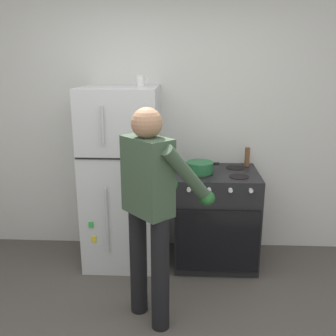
{
  "coord_description": "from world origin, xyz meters",
  "views": [
    {
      "loc": [
        0.23,
        -1.86,
        1.91
      ],
      "look_at": [
        0.08,
        1.32,
        1.0
      ],
      "focal_mm": 41.38,
      "sensor_mm": 36.0,
      "label": 1
    }
  ],
  "objects_px": {
    "refrigerator": "(122,177)",
    "coffee_mug": "(141,81)",
    "stove_range": "(215,218)",
    "person_cook": "(152,199)",
    "red_pot": "(200,167)",
    "pepper_mill": "(247,157)"
  },
  "relations": [
    {
      "from": "refrigerator",
      "to": "person_cook",
      "type": "relative_size",
      "value": 1.04
    },
    {
      "from": "coffee_mug",
      "to": "pepper_mill",
      "type": "relative_size",
      "value": 0.62
    },
    {
      "from": "refrigerator",
      "to": "stove_range",
      "type": "relative_size",
      "value": 1.85
    },
    {
      "from": "refrigerator",
      "to": "coffee_mug",
      "type": "relative_size",
      "value": 14.88
    },
    {
      "from": "stove_range",
      "to": "red_pot",
      "type": "distance_m",
      "value": 0.53
    },
    {
      "from": "stove_range",
      "to": "red_pot",
      "type": "relative_size",
      "value": 2.62
    },
    {
      "from": "refrigerator",
      "to": "coffee_mug",
      "type": "distance_m",
      "value": 0.9
    },
    {
      "from": "person_cook",
      "to": "pepper_mill",
      "type": "relative_size",
      "value": 8.82
    },
    {
      "from": "stove_range",
      "to": "person_cook",
      "type": "relative_size",
      "value": 0.56
    },
    {
      "from": "red_pot",
      "to": "pepper_mill",
      "type": "height_order",
      "value": "pepper_mill"
    },
    {
      "from": "refrigerator",
      "to": "person_cook",
      "type": "bearing_deg",
      "value": -68.13
    },
    {
      "from": "refrigerator",
      "to": "coffee_mug",
      "type": "xyz_separation_m",
      "value": [
        0.18,
        0.05,
        0.88
      ]
    },
    {
      "from": "person_cook",
      "to": "refrigerator",
      "type": "bearing_deg",
      "value": 111.87
    },
    {
      "from": "person_cook",
      "to": "stove_range",
      "type": "bearing_deg",
      "value": 59.34
    },
    {
      "from": "stove_range",
      "to": "red_pot",
      "type": "height_order",
      "value": "red_pot"
    },
    {
      "from": "coffee_mug",
      "to": "person_cook",
      "type": "bearing_deg",
      "value": -79.46
    },
    {
      "from": "person_cook",
      "to": "pepper_mill",
      "type": "xyz_separation_m",
      "value": [
        0.82,
        1.09,
        0.04
      ]
    },
    {
      "from": "stove_range",
      "to": "red_pot",
      "type": "bearing_deg",
      "value": -166.08
    },
    {
      "from": "coffee_mug",
      "to": "red_pot",
      "type": "bearing_deg",
      "value": -10.54
    },
    {
      "from": "refrigerator",
      "to": "stove_range",
      "type": "xyz_separation_m",
      "value": [
        0.88,
        -0.01,
        -0.39
      ]
    },
    {
      "from": "stove_range",
      "to": "person_cook",
      "type": "bearing_deg",
      "value": -120.66
    },
    {
      "from": "stove_range",
      "to": "person_cook",
      "type": "height_order",
      "value": "person_cook"
    }
  ]
}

